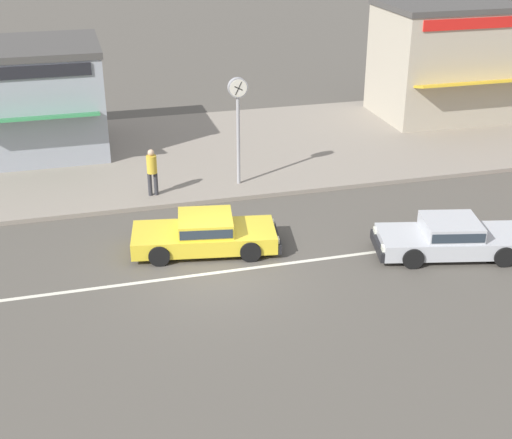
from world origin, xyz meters
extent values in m
plane|color=#544F47|center=(0.00, 0.00, 0.00)|extent=(160.00, 160.00, 0.00)
cube|color=silver|center=(0.00, 0.00, 0.00)|extent=(50.40, 0.14, 0.01)
cube|color=gray|center=(0.00, 9.64, 0.07)|extent=(68.00, 10.00, 0.15)
cube|color=#B7BABF|center=(6.65, -0.65, 0.41)|extent=(4.37, 2.50, 0.48)
cube|color=#B7BABF|center=(6.60, -0.64, 0.85)|extent=(1.83, 1.77, 0.42)
cube|color=#28333D|center=(6.60, -0.64, 0.85)|extent=(1.78, 1.79, 0.27)
cube|color=black|center=(4.60, -0.18, 0.31)|extent=(0.47, 1.59, 0.28)
cube|color=white|center=(4.50, -0.75, 0.51)|extent=(0.13, 0.25, 0.14)
cube|color=white|center=(4.75, 0.37, 0.51)|extent=(0.13, 0.25, 0.14)
cylinder|color=black|center=(5.24, -1.12, 0.30)|extent=(0.63, 0.35, 0.60)
cylinder|color=black|center=(5.58, 0.39, 0.30)|extent=(0.63, 0.35, 0.60)
cylinder|color=black|center=(7.73, -1.68, 0.30)|extent=(0.63, 0.35, 0.60)
cylinder|color=black|center=(8.07, -0.17, 0.30)|extent=(0.63, 0.35, 0.60)
cube|color=yellow|center=(-0.11, 1.43, 0.41)|extent=(4.32, 2.33, 0.48)
cube|color=yellow|center=(-0.06, 1.42, 0.85)|extent=(1.76, 1.75, 0.42)
cube|color=#28333D|center=(-0.06, 1.42, 0.85)|extent=(1.71, 1.77, 0.27)
cube|color=black|center=(1.96, 1.09, 0.31)|extent=(0.39, 1.65, 0.28)
cube|color=white|center=(2.03, 1.67, 0.51)|extent=(0.12, 0.25, 0.14)
cube|color=white|center=(1.84, 0.51, 0.51)|extent=(0.12, 0.25, 0.14)
cylinder|color=black|center=(1.27, 2.01, 0.30)|extent=(0.63, 0.31, 0.60)
cylinder|color=black|center=(1.01, 0.43, 0.30)|extent=(0.63, 0.31, 0.60)
cylinder|color=black|center=(-1.23, 2.42, 0.30)|extent=(0.63, 0.31, 0.60)
cylinder|color=black|center=(-1.49, 0.84, 0.30)|extent=(0.63, 0.31, 0.60)
cylinder|color=#9E9EA3|center=(2.00, 5.83, 1.69)|extent=(0.12, 0.12, 3.08)
cylinder|color=#9E9EA3|center=(2.00, 5.83, 3.56)|extent=(0.67, 0.18, 0.67)
cylinder|color=white|center=(2.00, 5.73, 3.56)|extent=(0.59, 0.02, 0.59)
cylinder|color=white|center=(2.00, 5.92, 3.56)|extent=(0.59, 0.02, 0.59)
cube|color=black|center=(2.00, 5.72, 3.56)|extent=(0.28, 0.01, 0.16)
cube|color=black|center=(2.00, 5.72, 3.56)|extent=(0.24, 0.01, 0.44)
cylinder|color=#333338|center=(-1.13, 5.54, 0.55)|extent=(0.14, 0.14, 0.80)
cylinder|color=#333338|center=(-0.93, 5.54, 0.55)|extent=(0.14, 0.14, 0.80)
cylinder|color=gold|center=(-1.03, 5.54, 1.25)|extent=(0.34, 0.34, 0.60)
sphere|color=#D6AD89|center=(-1.03, 5.54, 1.66)|extent=(0.22, 0.22, 0.22)
cube|color=#999EA8|center=(-4.80, 11.42, 2.10)|extent=(5.27, 4.77, 3.90)
cube|color=#474442|center=(-4.80, 11.42, 4.17)|extent=(5.38, 4.87, 0.24)
cube|color=#33844C|center=(-4.80, 8.68, 2.20)|extent=(4.74, 0.90, 0.28)
cube|color=black|center=(-4.80, 9.01, 3.75)|extent=(4.48, 0.08, 0.44)
cube|color=#B2A893|center=(13.20, 11.59, 2.51)|extent=(6.35, 4.24, 4.73)
cube|color=#474442|center=(13.20, 11.59, 5.00)|extent=(6.48, 4.32, 0.24)
cube|color=gold|center=(13.20, 9.12, 2.20)|extent=(5.72, 0.90, 0.28)
cube|color=red|center=(13.20, 9.45, 4.58)|extent=(5.40, 0.08, 0.44)
camera|label=1|loc=(-3.44, -16.74, 9.54)|focal=50.00mm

